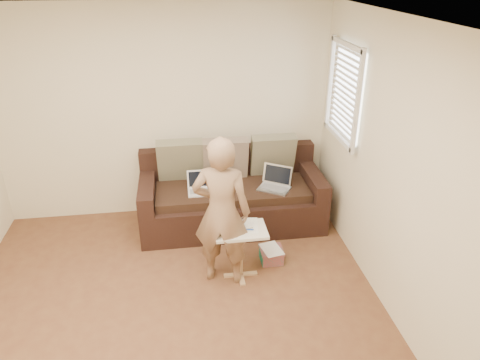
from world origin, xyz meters
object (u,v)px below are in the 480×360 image
Objects in this scene: drinking_glass at (228,220)px; side_table at (241,253)px; laptop_silver at (274,189)px; person at (222,212)px; striped_box at (271,255)px; sofa at (232,193)px; laptop_white at (202,193)px.

side_table is at bearing -39.24° from drinking_glass.
laptop_silver is 1.18m from person.
striped_box is (-0.16, -0.70, -0.44)m from laptop_silver.
sofa is at bearing 110.80° from striped_box.
person is 0.92m from striped_box.
laptop_white is at bearing -150.28° from laptop_silver.
sofa is 1.06m from side_table.
drinking_glass is at bearing -75.53° from laptop_white.
sofa is 1.14m from person.
drinking_glass is (0.07, 0.10, -0.15)m from person.
striped_box is at bearing -46.32° from laptop_white.
laptop_silver is at bearing 76.72° from striped_box.
laptop_white reaches higher than striped_box.
person is at bearing -96.36° from laptop_silver.
laptop_silver is at bearing -18.06° from sofa.
laptop_silver is 1.04m from drinking_glass.
striped_box is at bearing 12.68° from drinking_glass.
laptop_white is 0.99m from person.
drinking_glass is (-0.16, -0.96, 0.21)m from sofa.
sofa is at bearing -86.55° from person.
person is 0.53m from side_table.
laptop_white is (-0.37, -0.12, 0.10)m from sofa.
striped_box is at bearing 28.31° from side_table.
person reaches higher than laptop_silver.
sofa is 0.40m from laptop_white.
laptop_silver is at bearing -112.90° from person.
sofa is at bearing -165.75° from laptop_silver.
side_table is 4.76× the size of drinking_glass.
laptop_white is at bearing 133.40° from striped_box.
laptop_white is 2.70× the size of drinking_glass.
sofa is at bearing 87.54° from side_table.
side_table reaches higher than striped_box.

